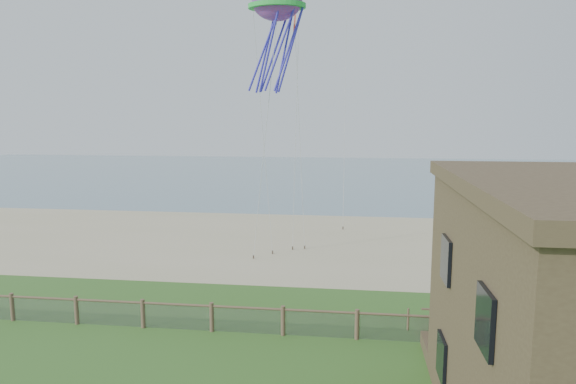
# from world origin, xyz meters

# --- Properties ---
(sand_beach) EXTENTS (72.00, 20.00, 0.02)m
(sand_beach) POSITION_xyz_m (0.00, 22.00, 0.00)
(sand_beach) COLOR tan
(sand_beach) RESTS_ON ground
(ocean) EXTENTS (160.00, 68.00, 0.02)m
(ocean) POSITION_xyz_m (0.00, 66.00, 0.00)
(ocean) COLOR slate
(ocean) RESTS_ON ground
(chainlink_fence) EXTENTS (36.20, 0.20, 1.25)m
(chainlink_fence) POSITION_xyz_m (0.00, 6.00, 0.55)
(chainlink_fence) COLOR brown
(chainlink_fence) RESTS_ON ground
(octopus_kite) EXTENTS (3.59, 2.98, 6.38)m
(octopus_kite) POSITION_xyz_m (-1.43, 14.13, 13.31)
(octopus_kite) COLOR #E92466
(kite_red) EXTENTS (2.02, 1.89, 2.40)m
(kite_red) POSITION_xyz_m (-0.75, 15.95, 14.98)
(kite_red) COLOR #EC4929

